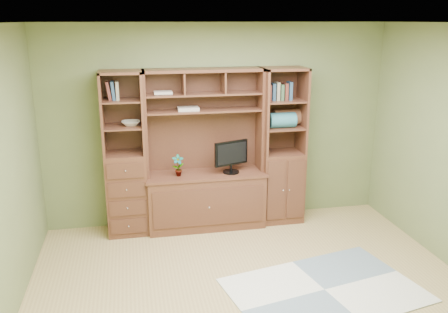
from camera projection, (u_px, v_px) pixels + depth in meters
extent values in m
cube|color=tan|center=(256.00, 296.00, 4.68)|extent=(4.60, 4.10, 0.04)
cube|color=white|center=(262.00, 23.00, 3.96)|extent=(4.60, 4.10, 0.04)
cube|color=olive|center=(218.00, 125.00, 6.20)|extent=(4.50, 0.04, 2.60)
cube|color=olive|center=(362.00, 288.00, 2.44)|extent=(4.50, 0.04, 2.60)
cube|color=#522C1C|center=(205.00, 151.00, 5.99)|extent=(1.54, 0.53, 2.05)
cube|color=#522C1C|center=(125.00, 155.00, 5.84)|extent=(0.50, 0.45, 2.05)
cube|color=#522C1C|center=(282.00, 146.00, 6.22)|extent=(0.55, 0.45, 2.05)
cube|color=#A8AEAE|center=(325.00, 290.00, 4.77)|extent=(2.08, 1.60, 0.01)
cube|color=black|center=(231.00, 151.00, 6.02)|extent=(0.52, 0.36, 0.58)
imported|color=#B35B3C|center=(178.00, 166.00, 5.93)|extent=(0.15, 0.10, 0.28)
cube|color=#B8AD9D|center=(188.00, 109.00, 5.89)|extent=(0.26, 0.19, 0.04)
imported|color=beige|center=(131.00, 123.00, 5.75)|extent=(0.23, 0.23, 0.06)
cube|color=#2C6774|center=(282.00, 120.00, 6.07)|extent=(0.34, 0.19, 0.19)
cube|color=brown|center=(287.00, 117.00, 6.21)|extent=(0.37, 0.21, 0.21)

